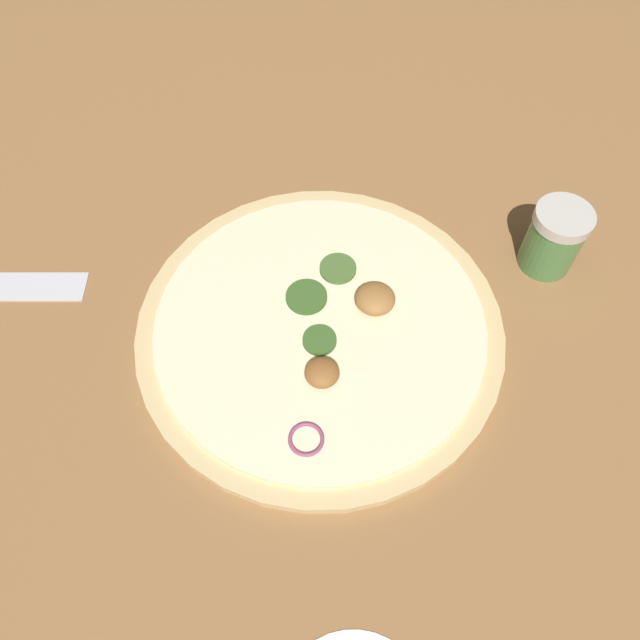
{
  "coord_description": "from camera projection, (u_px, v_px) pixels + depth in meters",
  "views": [
    {
      "loc": [
        0.31,
        0.09,
        0.52
      ],
      "look_at": [
        0.0,
        0.0,
        0.02
      ],
      "focal_mm": 35.0,
      "sensor_mm": 36.0,
      "label": 1
    }
  ],
  "objects": [
    {
      "name": "pizza",
      "position": [
        321.0,
        327.0,
        0.61
      ],
      "size": [
        0.36,
        0.36,
        0.04
      ],
      "color": "#D6B77A",
      "rests_on": "ground_plane"
    },
    {
      "name": "spice_jar",
      "position": [
        554.0,
        238.0,
        0.63
      ],
      "size": [
        0.06,
        0.06,
        0.07
      ],
      "color": "#4C7F42",
      "rests_on": "ground_plane"
    },
    {
      "name": "ground_plane",
      "position": [
        320.0,
        332.0,
        0.61
      ],
      "size": [
        3.0,
        3.0,
        0.0
      ],
      "primitive_type": "plane",
      "color": "olive"
    }
  ]
}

